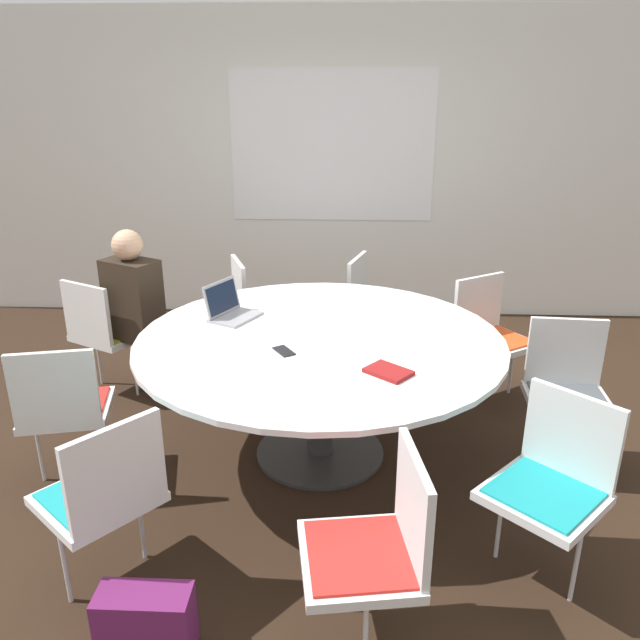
{
  "coord_description": "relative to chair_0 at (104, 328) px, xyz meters",
  "views": [
    {
      "loc": [
        0.14,
        -3.2,
        2.05
      ],
      "look_at": [
        0.0,
        0.0,
        0.85
      ],
      "focal_mm": 35.0,
      "sensor_mm": 36.0,
      "label": 1
    }
  ],
  "objects": [
    {
      "name": "ground_plane",
      "position": [
        1.52,
        -0.72,
        -0.5
      ],
      "size": [
        16.0,
        16.0,
        0.0
      ],
      "primitive_type": "plane",
      "color": "black"
    },
    {
      "name": "wall_back",
      "position": [
        1.52,
        1.81,
        0.85
      ],
      "size": [
        8.0,
        0.07,
        2.7
      ],
      "color": "silver",
      "rests_on": "ground_plane"
    },
    {
      "name": "conference_table",
      "position": [
        1.52,
        -0.72,
        0.14
      ],
      "size": [
        2.04,
        2.04,
        0.75
      ],
      "color": "#333333",
      "rests_on": "ground_plane"
    },
    {
      "name": "chair_0",
      "position": [
        0.0,
        0.0,
        0.0
      ],
      "size": [
        0.58,
        0.58,
        0.84
      ],
      "rotation": [
        0.0,
        0.0,
        5.8
      ],
      "color": "silver",
      "rests_on": "ground_plane"
    },
    {
      "name": "chair_1",
      "position": [
        0.19,
        -1.08,
        0.0
      ],
      "size": [
        0.52,
        0.51,
        0.84
      ],
      "rotation": [
        0.0,
        0.0,
        6.5
      ],
      "color": "silver",
      "rests_on": "ground_plane"
    },
    {
      "name": "chair_2",
      "position": [
        0.68,
        -1.81,
        0.0
      ],
      "size": [
        0.61,
        0.61,
        0.84
      ],
      "rotation": [
        0.0,
        0.0,
        7.15
      ],
      "color": "silver",
      "rests_on": "ground_plane"
    },
    {
      "name": "chair_3",
      "position": [
        1.78,
        -2.07,
        0.0
      ],
      "size": [
        0.48,
        0.5,
        0.84
      ],
      "rotation": [
        0.0,
        0.0,
        8.0
      ],
      "color": "silver",
      "rests_on": "ground_plane"
    },
    {
      "name": "chair_4",
      "position": [
        2.55,
        -1.63,
        0.0
      ],
      "size": [
        0.61,
        0.61,
        0.84
      ],
      "rotation": [
        0.0,
        0.0,
        8.65
      ],
      "color": "silver",
      "rests_on": "ground_plane"
    },
    {
      "name": "chair_5",
      "position": [
        2.89,
        -0.75,
        0.0
      ],
      "size": [
        0.47,
        0.45,
        0.84
      ],
      "rotation": [
        0.0,
        0.0,
        9.35
      ],
      "color": "silver",
      "rests_on": "ground_plane"
    },
    {
      "name": "chair_6",
      "position": [
        2.64,
        0.08,
        0.0
      ],
      "size": [
        0.6,
        0.59,
        0.84
      ],
      "rotation": [
        0.0,
        0.0,
        9.99
      ],
      "color": "silver",
      "rests_on": "ground_plane"
    },
    {
      "name": "chair_7",
      "position": [
        1.86,
        0.62,
        0.0
      ],
      "size": [
        0.53,
        0.54,
        0.84
      ],
      "rotation": [
        0.0,
        0.0,
        10.69
      ],
      "color": "silver",
      "rests_on": "ground_plane"
    },
    {
      "name": "chair_8",
      "position": [
        0.97,
        0.55,
        0.0
      ],
      "size": [
        0.55,
        0.56,
        0.84
      ],
      "rotation": [
        0.0,
        0.0,
        11.35
      ],
      "color": "silver",
      "rests_on": "ground_plane"
    },
    {
      "name": "person_0",
      "position": [
        0.25,
        -0.04,
        0.2
      ],
      "size": [
        0.42,
        0.36,
        1.19
      ],
      "rotation": [
        0.0,
        0.0,
        5.8
      ],
      "color": "#2D2319",
      "rests_on": "ground_plane"
    },
    {
      "name": "laptop",
      "position": [
        0.96,
        -0.43,
        0.31
      ],
      "size": [
        0.34,
        0.36,
        0.21
      ],
      "rotation": [
        0.0,
        0.0,
        1.09
      ],
      "color": "#99999E",
      "rests_on": "conference_table"
    },
    {
      "name": "spiral_notebook",
      "position": [
        1.87,
        -1.17,
        0.26
      ],
      "size": [
        0.26,
        0.25,
        0.02
      ],
      "color": "maroon",
      "rests_on": "conference_table"
    },
    {
      "name": "cell_phone",
      "position": [
        1.34,
        -0.93,
        0.25
      ],
      "size": [
        0.13,
        0.16,
        0.01
      ],
      "color": "black",
      "rests_on": "conference_table"
    },
    {
      "name": "handbag",
      "position": [
        0.92,
        -2.13,
        -0.36
      ],
      "size": [
        0.36,
        0.16,
        0.28
      ],
      "color": "#661E56",
      "rests_on": "ground_plane"
    }
  ]
}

